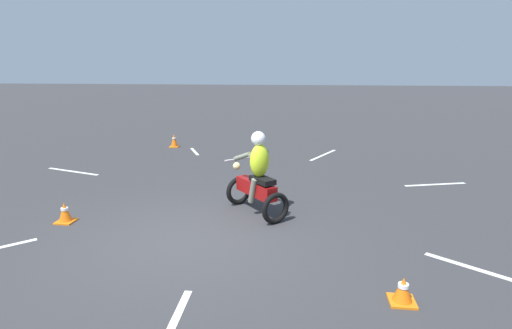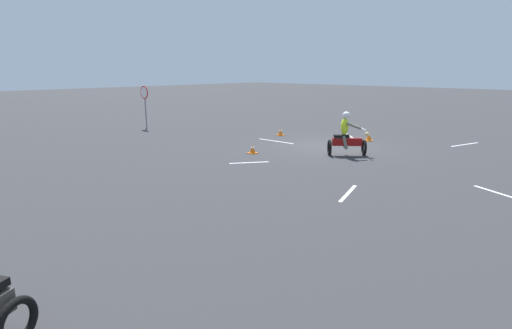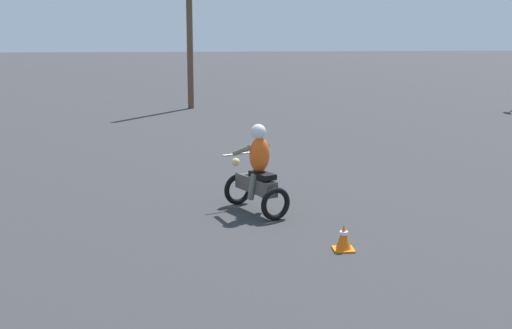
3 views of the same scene
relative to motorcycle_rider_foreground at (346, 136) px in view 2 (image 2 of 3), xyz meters
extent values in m
plane|color=#333335|center=(1.36, -1.05, -0.73)|extent=(120.00, 120.00, 0.00)
torus|color=black|center=(-0.52, -0.45, -0.43)|extent=(0.47, 0.52, 0.60)
torus|color=black|center=(0.47, 0.40, -0.43)|extent=(0.47, 0.52, 0.60)
cube|color=maroon|center=(-0.03, -0.02, -0.21)|extent=(0.99, 0.90, 0.28)
cube|color=black|center=(0.14, 0.12, 0.01)|extent=(0.59, 0.56, 0.10)
cylinder|color=silver|center=(-0.48, -0.41, 0.27)|extent=(0.48, 0.55, 0.04)
sphere|color=#F2E08C|center=(-0.58, -0.50, 0.09)|extent=(0.23, 0.23, 0.16)
ellipsoid|color=#CCEA26|center=(0.06, 0.06, 0.37)|extent=(0.47, 0.49, 0.64)
cylinder|color=slate|center=(-0.29, 0.01, 0.42)|extent=(0.47, 0.43, 0.27)
cylinder|color=slate|center=(-0.03, -0.29, 0.42)|extent=(0.47, 0.43, 0.27)
cylinder|color=slate|center=(-0.04, 0.15, -0.21)|extent=(0.26, 0.25, 0.51)
cylinder|color=slate|center=(0.14, -0.06, -0.21)|extent=(0.26, 0.25, 0.51)
sphere|color=white|center=(0.03, 0.03, 0.79)|extent=(0.39, 0.39, 0.28)
torus|color=black|center=(-2.74, 12.07, -0.43)|extent=(0.37, 0.58, 0.60)
cylinder|color=slate|center=(11.97, 1.10, 0.37)|extent=(0.07, 0.07, 2.20)
cylinder|color=red|center=(11.97, 1.12, 1.22)|extent=(0.70, 0.03, 0.70)
cylinder|color=white|center=(11.97, 1.14, 1.22)|extent=(0.60, 0.01, 0.60)
cube|color=orange|center=(0.87, -3.52, -0.71)|extent=(0.32, 0.32, 0.03)
cone|color=orange|center=(0.87, -3.52, -0.52)|extent=(0.24, 0.24, 0.35)
cylinder|color=white|center=(0.87, -3.52, -0.47)|extent=(0.13, 0.13, 0.05)
cube|color=orange|center=(2.83, 2.14, -0.71)|extent=(0.32, 0.32, 0.03)
cone|color=orange|center=(2.83, 2.14, -0.54)|extent=(0.24, 0.24, 0.31)
cylinder|color=white|center=(2.83, 2.14, -0.50)|extent=(0.13, 0.13, 0.05)
cube|color=orange|center=(4.77, -1.91, -0.71)|extent=(0.32, 0.32, 0.03)
cone|color=orange|center=(4.77, -1.91, -0.53)|extent=(0.24, 0.24, 0.33)
cylinder|color=white|center=(4.77, -1.91, -0.48)|extent=(0.13, 0.13, 0.05)
cube|color=silver|center=(3.89, -0.52, -0.72)|extent=(1.97, 0.16, 0.01)
cube|color=silver|center=(1.83, 3.38, -0.72)|extent=(0.90, 1.18, 0.01)
cube|color=silver|center=(-2.54, 4.16, -0.72)|extent=(0.54, 1.58, 0.01)
cube|color=silver|center=(-5.66, 1.55, -0.72)|extent=(1.79, 0.95, 0.01)
cube|color=silver|center=(-2.65, -5.49, -0.72)|extent=(0.65, 1.80, 0.01)
cube|color=silver|center=(2.37, -4.29, -0.72)|extent=(1.50, 1.54, 0.01)
camera|label=1|loc=(7.41, 0.88, 2.11)|focal=28.00mm
camera|label=2|loc=(-7.60, 13.18, 2.46)|focal=28.00mm
camera|label=3|loc=(-14.89, 13.37, 2.81)|focal=50.00mm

